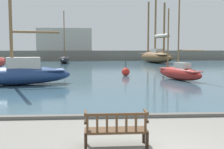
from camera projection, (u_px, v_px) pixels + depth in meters
harbor_water at (103, 62)px, 50.12m from camera, size 100.00×80.00×0.08m
quay_edge_kerb at (136, 116)px, 10.22m from camera, size 40.00×0.30×0.12m
park_bench at (116, 129)px, 7.11m from camera, size 1.61×0.54×0.92m
sailboat_mid_starboard at (156, 55)px, 47.35m from camera, size 5.31×11.53×13.81m
sailboat_mid_port at (16, 73)px, 18.62m from camera, size 7.58×3.75×10.21m
sailboat_outer_port at (64, 59)px, 46.73m from camera, size 1.77×7.04×8.58m
sailboat_outer_starboard at (179, 72)px, 21.69m from camera, size 2.75×5.30×7.39m
channel_buoy at (126, 72)px, 24.80m from camera, size 0.71×0.71×1.41m
far_breakwater at (91, 51)px, 57.14m from camera, size 55.13×2.40×6.95m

